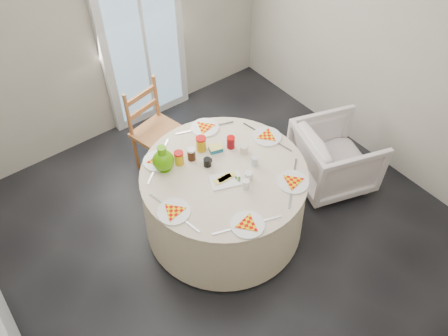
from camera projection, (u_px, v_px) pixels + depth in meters
floor at (223, 231)px, 4.22m from camera, size 4.00×4.00×0.00m
wall_back at (101, 25)px, 4.36m from camera, size 4.00×0.02×2.60m
wall_right at (391, 44)px, 4.11m from camera, size 0.02×4.00×2.60m
glass_door at (142, 37)px, 4.68m from camera, size 1.00×0.08×2.10m
radiator at (1, 316)px, 3.24m from camera, size 0.07×1.00×0.55m
table at (224, 200)px, 4.01m from camera, size 1.49×1.49×0.75m
wooden_chair at (158, 134)px, 4.49m from camera, size 0.54×0.52×1.01m
armchair at (336, 154)px, 4.40m from camera, size 0.89×0.92×0.76m
place_settings at (224, 170)px, 3.72m from camera, size 1.85×1.85×0.03m
jar_cluster at (204, 150)px, 3.82m from camera, size 0.57×0.32×0.16m
butter_tub at (216, 148)px, 3.89m from camera, size 0.14×0.12×0.05m
green_pitcher at (163, 158)px, 3.68m from camera, size 0.23×0.23×0.24m
cheese_platter at (226, 179)px, 3.65m from camera, size 0.32×0.26×0.03m
mugs_glasses at (232, 159)px, 3.76m from camera, size 0.64×0.64×0.09m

